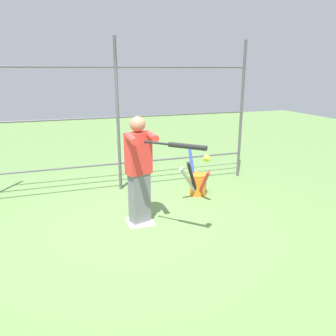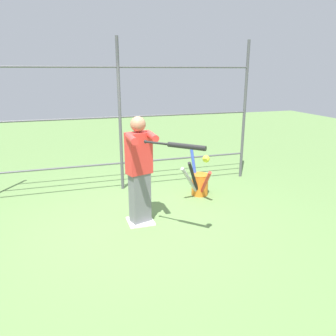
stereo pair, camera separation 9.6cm
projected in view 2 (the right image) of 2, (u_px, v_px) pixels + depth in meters
ground_plane at (141, 222)px, 5.19m from camera, size 24.00×24.00×0.00m
home_plate at (141, 221)px, 5.19m from camera, size 0.40×0.40×0.02m
fence_backstop at (120, 117)px, 6.24m from camera, size 5.43×0.06×2.90m
batter at (139, 168)px, 4.92m from camera, size 0.41×0.65×1.67m
baseball_bat_swinging at (181, 146)px, 4.16m from camera, size 0.66×0.66×0.07m
softball_in_flight at (206, 159)px, 4.21m from camera, size 0.10×0.10×0.10m
bat_bucket at (199, 183)px, 6.23m from camera, size 0.68×0.88×0.91m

